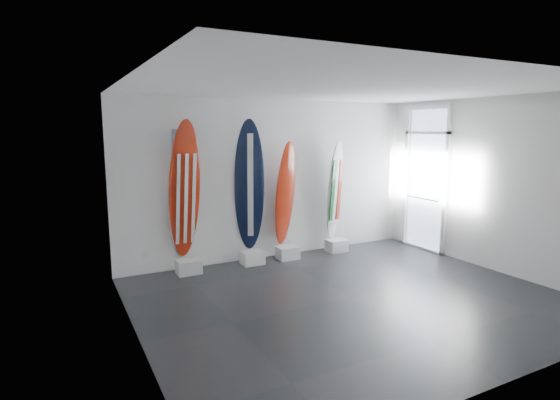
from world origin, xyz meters
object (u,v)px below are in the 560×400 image
surfboard_swiss (285,194)px  surfboard_italy (335,190)px  surfboard_navy (249,186)px  surfboard_usa (185,191)px

surfboard_swiss → surfboard_italy: size_ratio=1.01×
surfboard_swiss → surfboard_navy: bearing=166.2°
surfboard_navy → surfboard_italy: bearing=19.4°
surfboard_swiss → surfboard_italy: 1.13m
surfboard_navy → surfboard_italy: size_ratio=1.20×
surfboard_italy → surfboard_usa: bearing=162.1°
surfboard_navy → surfboard_swiss: 0.76m
surfboard_usa → surfboard_italy: 3.06m
surfboard_usa → surfboard_swiss: size_ratio=1.19×
surfboard_usa → surfboard_swiss: (1.92, 0.00, -0.19)m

